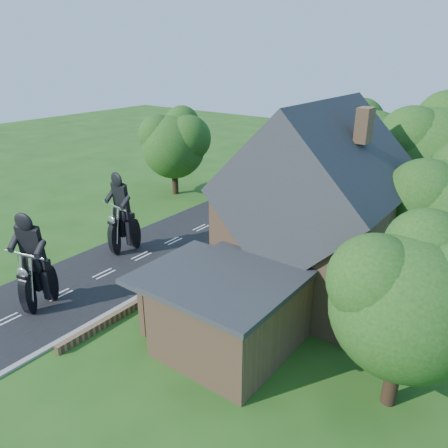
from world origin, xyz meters
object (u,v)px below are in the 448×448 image
Objects in this scene: annex at (229,310)px; motorcycle_follow at (125,240)px; motorcycle_lead at (40,293)px; garden_wall at (213,260)px; house at (316,215)px.

annex is 11.91m from motorcycle_follow.
annex is 10.23m from motorcycle_lead.
garden_wall is at bearing 133.84° from annex.
garden_wall is 6.11m from motorcycle_follow.
motorcycle_follow is at bearing -90.39° from motorcycle_lead.
motorcycle_follow is (-5.71, -2.09, 0.61)m from garden_wall.
garden_wall is 3.12× the size of annex.
house is 12.79m from motorcycle_follow.
house reaches higher than motorcycle_follow.
garden_wall is 7.52m from house.
motorcycle_follow is (-11.28, 3.71, -0.96)m from annex.
annex is at bearing -95.24° from house.
house reaches higher than annex.
garden_wall is at bearing -170.83° from house.
house is 6.05× the size of motorcycle_lead.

